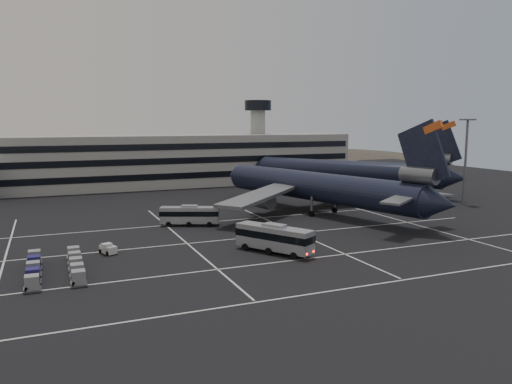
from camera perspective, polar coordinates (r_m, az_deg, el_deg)
ground at (r=71.96m, az=-2.39°, el=-6.17°), size 260.00×260.00×0.00m
lane_markings at (r=72.94m, az=-1.89°, el=-5.97°), size 90.00×55.62×0.01m
terminal at (r=138.62m, az=-13.92°, el=3.35°), size 125.00×26.00×24.00m
hills at (r=241.01m, az=-12.54°, el=0.75°), size 352.00×180.00×44.00m
lightpole_right at (r=115.20m, az=22.88°, el=4.50°), size 2.40×2.40×18.28m
trijet_main at (r=96.85m, az=7.10°, el=0.61°), size 45.59×56.67×18.08m
trijet_far at (r=127.69m, az=10.52°, el=2.40°), size 37.69×50.89×18.08m
bus_near at (r=67.63m, az=2.09°, el=-5.18°), size 8.04×11.10×4.00m
bus_far at (r=86.12m, az=-7.59°, el=-2.56°), size 10.11×6.03×3.53m
tug_b at (r=70.32m, az=-16.50°, el=-6.25°), size 2.34×2.82×1.57m
uld_cluster at (r=63.37m, az=-21.99°, el=-7.95°), size 6.42×13.12×1.71m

